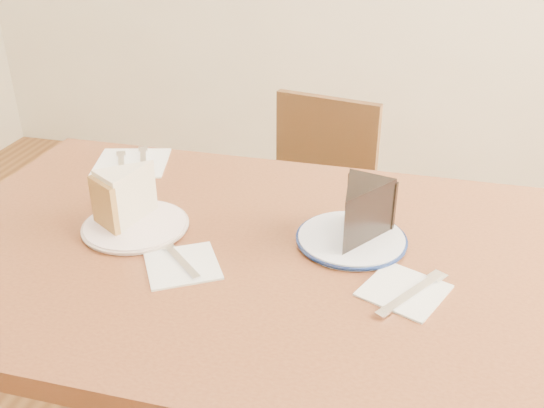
{
  "coord_description": "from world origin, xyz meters",
  "views": [
    {
      "loc": [
        0.3,
        -0.91,
        1.35
      ],
      "look_at": [
        0.04,
        0.08,
        0.8
      ],
      "focal_mm": 40.0,
      "sensor_mm": 36.0,
      "label": 1
    }
  ],
  "objects_px": {
    "chair_far": "(309,217)",
    "plate_cream": "(136,226)",
    "plate_navy": "(351,239)",
    "carrot_cake": "(132,196)",
    "table": "(239,289)",
    "chocolate_cake": "(358,216)"
  },
  "relations": [
    {
      "from": "plate_cream",
      "to": "carrot_cake",
      "type": "height_order",
      "value": "carrot_cake"
    },
    {
      "from": "table",
      "to": "chair_far",
      "type": "relative_size",
      "value": 1.53
    },
    {
      "from": "table",
      "to": "chair_far",
      "type": "xyz_separation_m",
      "value": [
        0.0,
        0.69,
        -0.21
      ]
    },
    {
      "from": "carrot_cake",
      "to": "table",
      "type": "bearing_deg",
      "value": 24.01
    },
    {
      "from": "plate_navy",
      "to": "carrot_cake",
      "type": "height_order",
      "value": "carrot_cake"
    },
    {
      "from": "chocolate_cake",
      "to": "plate_navy",
      "type": "bearing_deg",
      "value": -18.41
    },
    {
      "from": "plate_cream",
      "to": "carrot_cake",
      "type": "bearing_deg",
      "value": 120.3
    },
    {
      "from": "chair_far",
      "to": "plate_navy",
      "type": "bearing_deg",
      "value": 119.17
    },
    {
      "from": "plate_cream",
      "to": "chocolate_cake",
      "type": "xyz_separation_m",
      "value": [
        0.42,
        0.05,
        0.05
      ]
    },
    {
      "from": "carrot_cake",
      "to": "plate_navy",
      "type": "bearing_deg",
      "value": 36.63
    },
    {
      "from": "table",
      "to": "chocolate_cake",
      "type": "relative_size",
      "value": 9.15
    },
    {
      "from": "plate_cream",
      "to": "plate_navy",
      "type": "distance_m",
      "value": 0.42
    },
    {
      "from": "carrot_cake",
      "to": "chocolate_cake",
      "type": "height_order",
      "value": "same"
    },
    {
      "from": "plate_cream",
      "to": "carrot_cake",
      "type": "distance_m",
      "value": 0.06
    },
    {
      "from": "plate_navy",
      "to": "chocolate_cake",
      "type": "bearing_deg",
      "value": -32.89
    },
    {
      "from": "plate_navy",
      "to": "chocolate_cake",
      "type": "relative_size",
      "value": 1.52
    },
    {
      "from": "table",
      "to": "plate_cream",
      "type": "distance_m",
      "value": 0.24
    },
    {
      "from": "plate_navy",
      "to": "plate_cream",
      "type": "bearing_deg",
      "value": -172.27
    },
    {
      "from": "chair_far",
      "to": "plate_cream",
      "type": "height_order",
      "value": "chair_far"
    },
    {
      "from": "plate_cream",
      "to": "chair_far",
      "type": "bearing_deg",
      "value": 72.37
    },
    {
      "from": "chocolate_cake",
      "to": "carrot_cake",
      "type": "bearing_deg",
      "value": 18.11
    },
    {
      "from": "chocolate_cake",
      "to": "plate_cream",
      "type": "bearing_deg",
      "value": 21.27
    }
  ]
}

